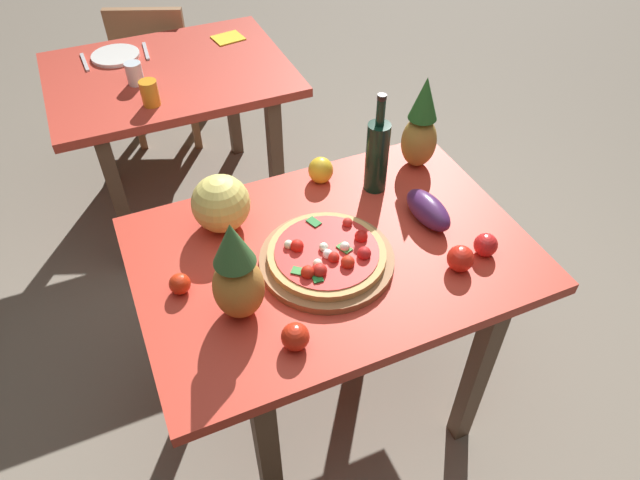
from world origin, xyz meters
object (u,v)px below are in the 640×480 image
Objects in this scene: tomato_at_corner at (295,337)px; eggplant at (428,210)px; wine_bottle at (377,155)px; melon at (221,203)px; dining_chair at (159,66)px; drinking_glass_water at (134,73)px; pineapple_left at (421,128)px; display_table at (332,272)px; knife_utensil at (146,51)px; pizza at (327,254)px; dinner_plate at (116,56)px; napkin_folded at (228,38)px; bell_pepper at (321,170)px; drinking_glass_juice at (150,93)px; pizza_board at (327,260)px; pineapple_right at (237,275)px; tomato_by_bottle at (460,259)px; fork_utensil at (85,62)px; background_table at (172,92)px; tomato_near_board at (180,284)px; tomato_beside_pepper at (486,245)px.

eggplant is at bearing 26.44° from tomato_at_corner.
wine_bottle is 1.94× the size of melon.
drinking_glass_water is at bearing 96.98° from dining_chair.
pineapple_left reaches higher than drinking_glass_water.
display_table is 1.58m from knife_utensil.
pizza reaches higher than dinner_plate.
drinking_glass_water is (-0.61, 1.05, -0.09)m from wine_bottle.
tomato_at_corner is at bearing 110.32° from dining_chair.
pizza reaches higher than napkin_folded.
drinking_glass_juice is at bearing 120.45° from bell_pepper.
dinner_plate is (-0.50, 1.23, -0.04)m from bell_pepper.
pineapple_right is at bearing -165.62° from pizza_board.
pizza is (0.00, -0.00, 0.03)m from pizza_board.
pizza_board is 1.64m from dinner_plate.
eggplant is at bearing -61.58° from drinking_glass_water.
pineapple_left is at bearing 73.52° from tomato_by_bottle.
tomato_at_corner reaches higher than napkin_folded.
dinner_plate is 1.22× the size of fork_utensil.
display_table is 1.35m from background_table.
dining_chair is 11.32× the size of tomato_at_corner.
pineapple_right is 1.80× the size of knife_utensil.
knife_utensil is (0.21, 1.54, -0.03)m from tomato_near_board.
drinking_glass_water is (-0.77, 1.47, 0.01)m from tomato_beside_pepper.
tomato_by_bottle reaches higher than dining_chair.
napkin_folded is (0.14, 1.54, 0.10)m from display_table.
pineapple_right is 1.80× the size of fork_utensil.
melon is at bearing -84.51° from dinner_plate.
napkin_folded is at bearing 146.54° from dining_chair.
fork_utensil is (-0.50, 1.60, -0.01)m from pizza_board.
tomato_by_bottle is at bearing -38.19° from melon.
bell_pepper is 0.65m from tomato_near_board.
dining_chair is 11.81× the size of tomato_beside_pepper.
drinking_glass_juice is (-0.00, 1.19, -0.09)m from pineapple_right.
background_table is 3.04× the size of pizza.
eggplant is 1.43× the size of napkin_folded.
melon is at bearing 158.35° from eggplant.
drinking_glass_juice is (-0.44, 0.74, 0.01)m from bell_pepper.
tomato_at_corner is (-0.69, -0.56, -0.12)m from pineapple_left.
napkin_folded is at bearing 78.42° from tomato_at_corner.
pineapple_left is at bearing -75.76° from napkin_folded.
eggplant is 0.91× the size of dinner_plate.
napkin_folded is (0.34, 0.20, 0.11)m from background_table.
pineapple_right is at bearing 118.92° from tomato_at_corner.
pizza_board is 3.82× the size of drinking_glass_juice.
display_table is 0.41m from tomato_by_bottle.
display_table is 1.13m from drinking_glass_juice.
pineapple_left is 0.53m from tomato_by_bottle.
display_table is 1.12× the size of background_table.
pizza is 1.16m from drinking_glass_juice.
pineapple_left is 0.33m from eggplant.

